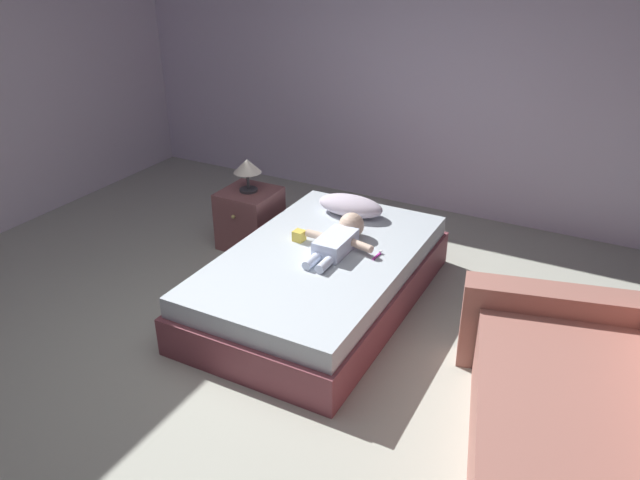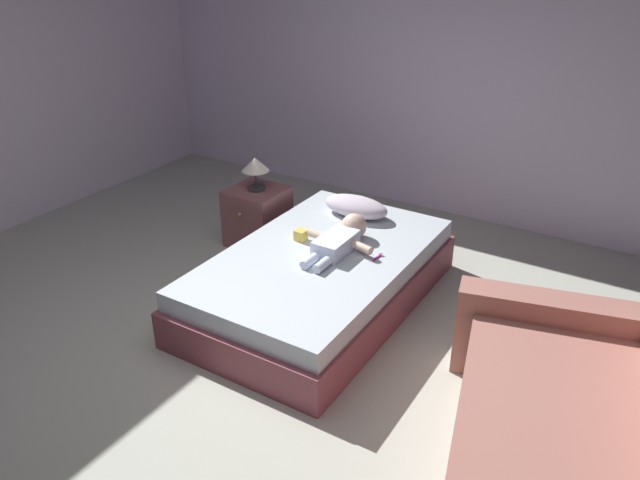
{
  "view_description": "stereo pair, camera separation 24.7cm",
  "coord_description": "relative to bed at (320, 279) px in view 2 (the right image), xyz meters",
  "views": [
    {
      "loc": [
        1.88,
        -2.39,
        2.43
      ],
      "look_at": [
        0.1,
        0.95,
        0.51
      ],
      "focal_mm": 34.61,
      "sensor_mm": 36.0,
      "label": 1
    },
    {
      "loc": [
        2.09,
        -2.27,
        2.43
      ],
      "look_at": [
        0.1,
        0.95,
        0.51
      ],
      "focal_mm": 34.61,
      "sensor_mm": 36.0,
      "label": 2
    }
  ],
  "objects": [
    {
      "name": "pillow",
      "position": [
        -0.09,
        0.68,
        0.29
      ],
      "size": [
        0.53,
        0.27,
        0.16
      ],
      "color": "silver",
      "rests_on": "bed"
    },
    {
      "name": "ground_plane",
      "position": [
        -0.1,
        -0.95,
        -0.2
      ],
      "size": [
        8.0,
        8.0,
        0.0
      ],
      "primitive_type": "plane",
      "color": "#ACAEA0"
    },
    {
      "name": "wall_behind_bed",
      "position": [
        -0.1,
        2.05,
        1.21
      ],
      "size": [
        8.0,
        0.12,
        2.82
      ],
      "primitive_type": "cube",
      "color": "silver",
      "rests_on": "ground_plane"
    },
    {
      "name": "nightstand",
      "position": [
        -0.95,
        0.54,
        0.05
      ],
      "size": [
        0.44,
        0.47,
        0.49
      ],
      "color": "#844F50",
      "rests_on": "ground_plane"
    },
    {
      "name": "lamp",
      "position": [
        -0.95,
        0.54,
        0.5
      ],
      "size": [
        0.23,
        0.23,
        0.27
      ],
      "color": "#333338",
      "rests_on": "nightstand"
    },
    {
      "name": "baby",
      "position": [
        0.08,
        0.15,
        0.28
      ],
      "size": [
        0.52,
        0.69,
        0.19
      ],
      "color": "#D2DFF9",
      "rests_on": "bed"
    },
    {
      "name": "toothbrush",
      "position": [
        0.37,
        0.14,
        0.22
      ],
      "size": [
        0.02,
        0.13,
        0.02
      ],
      "color": "#BC2CA0",
      "rests_on": "bed"
    },
    {
      "name": "toy_block",
      "position": [
        -0.22,
        0.1,
        0.25
      ],
      "size": [
        0.08,
        0.08,
        0.08
      ],
      "color": "#EAC949",
      "rests_on": "bed"
    },
    {
      "name": "bed",
      "position": [
        0.0,
        0.0,
        0.0
      ],
      "size": [
        1.23,
        2.04,
        0.41
      ],
      "color": "brown",
      "rests_on": "ground_plane"
    },
    {
      "name": "couch",
      "position": [
        1.92,
        -0.86,
        0.09
      ],
      "size": [
        1.57,
        2.19,
        0.86
      ],
      "color": "#9E665A",
      "rests_on": "ground_plane"
    }
  ]
}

